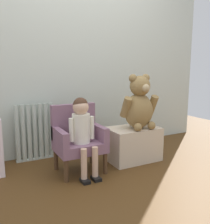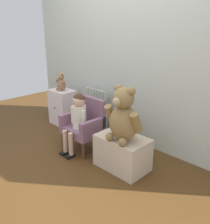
# 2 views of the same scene
# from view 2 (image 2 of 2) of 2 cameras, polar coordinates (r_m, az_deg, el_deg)

# --- Properties ---
(ground_plane) EXTENTS (6.00, 6.00, 0.00)m
(ground_plane) POSITION_cam_2_polar(r_m,az_deg,el_deg) (2.89, -9.46, -12.43)
(ground_plane) COLOR #4D3114
(back_wall) EXTENTS (3.80, 0.05, 2.40)m
(back_wall) POSITION_cam_2_polar(r_m,az_deg,el_deg) (3.23, 5.78, 13.85)
(back_wall) COLOR beige
(back_wall) RESTS_ON ground_plane
(radiator) EXTENTS (0.43, 0.05, 0.63)m
(radiator) POSITION_cam_2_polar(r_m,az_deg,el_deg) (3.67, -1.97, 0.39)
(radiator) COLOR #B3C0B4
(radiator) RESTS_ON ground_plane
(small_dresser) EXTENTS (0.39, 0.31, 0.55)m
(small_dresser) POSITION_cam_2_polar(r_m,az_deg,el_deg) (3.97, -9.64, 1.09)
(small_dresser) COLOR silver
(small_dresser) RESTS_ON ground_plane
(child_armchair) EXTENTS (0.46, 0.38, 0.66)m
(child_armchair) POSITION_cam_2_polar(r_m,az_deg,el_deg) (3.13, -4.63, -2.67)
(child_armchair) COLOR slate
(child_armchair) RESTS_ON ground_plane
(child_figure) EXTENTS (0.25, 0.35, 0.74)m
(child_figure) POSITION_cam_2_polar(r_m,az_deg,el_deg) (3.01, -6.26, -0.56)
(child_figure) COLOR silver
(child_figure) RESTS_ON ground_plane
(low_bench) EXTENTS (0.56, 0.36, 0.37)m
(low_bench) POSITION_cam_2_polar(r_m,az_deg,el_deg) (2.77, 3.98, -9.22)
(low_bench) COLOR beige
(low_bench) RESTS_ON ground_plane
(large_teddy_bear) EXTENTS (0.42, 0.30, 0.58)m
(large_teddy_bear) POSITION_cam_2_polar(r_m,az_deg,el_deg) (2.53, 4.23, -1.13)
(large_teddy_bear) COLOR olive
(large_teddy_bear) RESTS_ON low_bench
(small_teddy_bear) EXTENTS (0.20, 0.14, 0.27)m
(small_teddy_bear) POSITION_cam_2_polar(r_m,az_deg,el_deg) (3.85, -10.00, 6.60)
(small_teddy_bear) COLOR #986C4C
(small_teddy_bear) RESTS_ON small_dresser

